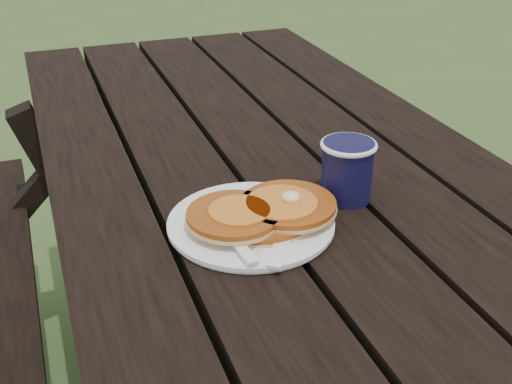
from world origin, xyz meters
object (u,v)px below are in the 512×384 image
object	(u,v)px
coffee_cup	(347,167)
picnic_table	(282,351)
plate	(251,224)
pancake_stack	(263,212)

from	to	relation	value
coffee_cup	picnic_table	bearing A→B (deg)	117.32
plate	coffee_cup	size ratio (longest dim) A/B	2.47
plate	coffee_cup	distance (m)	0.17
picnic_table	plate	xyz separation A→B (m)	(-0.11, -0.14, 0.39)
plate	coffee_cup	bearing A→B (deg)	10.64
picnic_table	pancake_stack	bearing A→B (deg)	-123.83
picnic_table	coffee_cup	world-z (taller)	coffee_cup
plate	pancake_stack	xyz separation A→B (m)	(0.02, -0.01, 0.02)
picnic_table	plate	world-z (taller)	plate
picnic_table	coffee_cup	xyz separation A→B (m)	(0.05, -0.10, 0.44)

